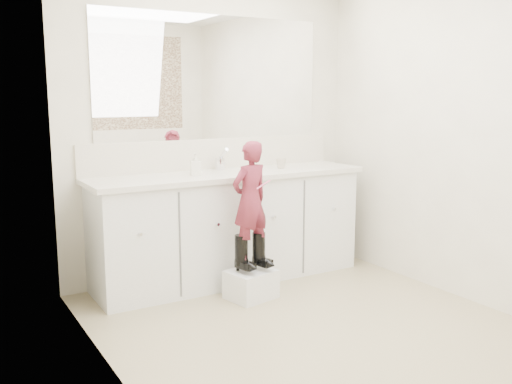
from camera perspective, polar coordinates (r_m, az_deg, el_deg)
floor at (r=3.81m, az=6.26°, el=-13.61°), size 3.00×3.00×0.00m
wall_back at (r=4.79m, az=-4.34°, el=6.06°), size 2.60×0.00×2.60m
wall_left at (r=2.92m, az=-14.20°, el=3.40°), size 0.00×3.00×3.00m
wall_right at (r=4.42m, az=20.24°, el=5.18°), size 0.00×3.00×3.00m
vanity_cabinet at (r=4.66m, az=-2.71°, el=-3.67°), size 2.20×0.55×0.85m
countertop at (r=4.57m, az=-2.67°, el=1.73°), size 2.28×0.58×0.04m
backsplash at (r=4.79m, az=-4.23°, el=3.85°), size 2.28×0.03×0.25m
mirror at (r=4.77m, az=-4.35°, el=11.34°), size 2.00×0.02×1.00m
faucet at (r=4.70m, az=-3.62°, el=2.82°), size 0.08×0.08×0.10m
cup at (r=4.81m, az=2.52°, el=2.90°), size 0.10×0.10×0.08m
soap_bottle at (r=4.40m, az=-6.08°, el=2.77°), size 0.09×0.10×0.17m
step_stool at (r=4.31m, az=-0.51°, el=-9.21°), size 0.38×0.34×0.21m
boot_left at (r=4.21m, az=-1.48°, el=-6.17°), size 0.14×0.20×0.28m
boot_right at (r=4.28m, az=0.29°, el=-5.89°), size 0.14×0.20×0.28m
toddler at (r=4.15m, az=-0.60°, el=-0.81°), size 0.35×0.27×0.86m
toothbrush at (r=4.11m, az=0.74°, el=0.74°), size 0.14×0.04×0.06m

